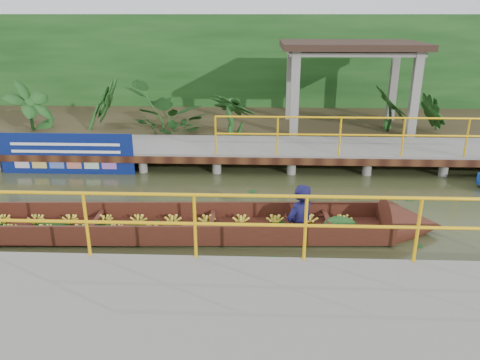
{
  "coord_description": "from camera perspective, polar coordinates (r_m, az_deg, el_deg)",
  "views": [
    {
      "loc": [
        0.1,
        -9.18,
        4.1
      ],
      "look_at": [
        -0.29,
        0.5,
        0.6
      ],
      "focal_mm": 35.0,
      "sensor_mm": 36.0,
      "label": 1
    }
  ],
  "objects": [
    {
      "name": "far_dock",
      "position": [
        13.12,
        1.84,
        3.82
      ],
      "size": [
        16.0,
        2.06,
        1.66
      ],
      "color": "gray",
      "rests_on": "ground"
    },
    {
      "name": "pavilion",
      "position": [
        15.8,
        13.29,
        14.7
      ],
      "size": [
        4.4,
        3.0,
        3.0
      ],
      "color": "gray",
      "rests_on": "ground"
    },
    {
      "name": "ground",
      "position": [
        10.06,
        1.52,
        -4.21
      ],
      "size": [
        80.0,
        80.0,
        0.0
      ],
      "primitive_type": "plane",
      "color": "#2C3118",
      "rests_on": "ground"
    },
    {
      "name": "tropical_plants",
      "position": [
        14.82,
        -1.81,
        8.36
      ],
      "size": [
        14.12,
        1.12,
        1.39
      ],
      "color": "#133B13",
      "rests_on": "ground"
    },
    {
      "name": "land_strip",
      "position": [
        17.13,
        1.9,
        6.78
      ],
      "size": [
        30.0,
        8.0,
        0.45
      ],
      "primitive_type": "cube",
      "color": "#332919",
      "rests_on": "ground"
    },
    {
      "name": "blue_banner",
      "position": [
        13.2,
        -20.42,
        3.01
      ],
      "size": [
        3.59,
        0.04,
        1.12
      ],
      "color": "navy",
      "rests_on": "ground"
    },
    {
      "name": "foliage_backdrop",
      "position": [
        19.3,
        2.02,
        13.61
      ],
      "size": [
        30.0,
        0.8,
        4.0
      ],
      "primitive_type": "cube",
      "color": "#133B13",
      "rests_on": "ground"
    },
    {
      "name": "vendor_boat",
      "position": [
        9.23,
        -8.43,
        -5.09
      ],
      "size": [
        11.3,
        1.57,
        2.31
      ],
      "rotation": [
        0.0,
        0.0,
        0.04
      ],
      "color": "#3B1910",
      "rests_on": "ground"
    },
    {
      "name": "near_dock",
      "position": [
        6.33,
        10.47,
        -17.4
      ],
      "size": [
        18.0,
        2.4,
        1.73
      ],
      "color": "gray",
      "rests_on": "ground"
    }
  ]
}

